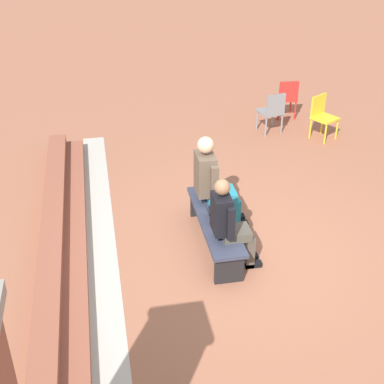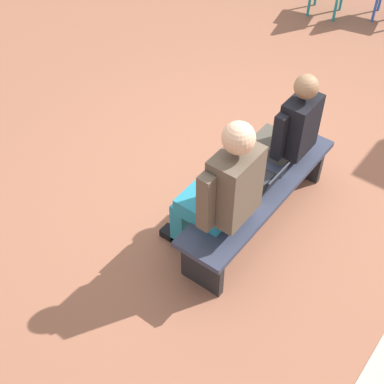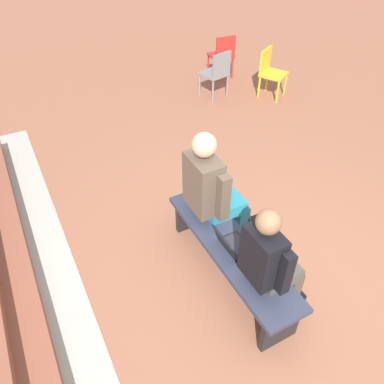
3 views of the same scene
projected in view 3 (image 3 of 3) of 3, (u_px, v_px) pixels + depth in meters
The scene contains 10 objects.
ground_plane at pixel (267, 289), 3.71m from camera, with size 60.00×60.00×0.00m, color #9E6047.
concrete_strip at pixel (79, 342), 3.28m from camera, with size 7.92×0.40×0.01m, color #B7B2A8.
brick_steps at pixel (8, 365), 3.00m from camera, with size 7.12×0.60×0.30m.
bench at pixel (230, 252), 3.61m from camera, with size 1.80×0.44×0.45m.
person_student at pixel (271, 261), 3.09m from camera, with size 0.51×0.65×1.30m.
person_adult at pixel (213, 190), 3.70m from camera, with size 0.60×0.75×1.43m.
laptop at pixel (232, 245), 3.48m from camera, with size 0.32×0.29×0.21m.
plastic_chair_mid_courtyard at pixel (223, 54), 7.30m from camera, with size 0.45×0.45×0.84m.
plastic_chair_far_right at pixel (270, 70), 6.69m from camera, with size 0.57×0.57×0.84m.
plastic_chair_by_pillar at pixel (217, 72), 6.64m from camera, with size 0.50×0.50×0.84m.
Camera 3 is at (-1.60, 1.69, 3.13)m, focal length 35.00 mm.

